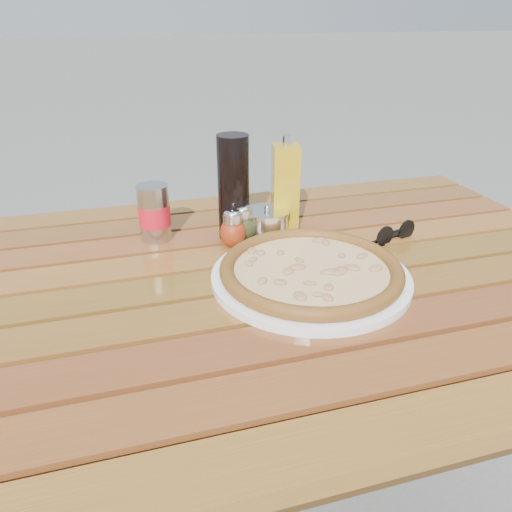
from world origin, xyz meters
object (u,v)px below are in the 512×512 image
object	(u,v)px
sunglasses	(395,233)
pizza	(311,269)
pepper_shaker	(233,229)
oregano_shaker	(243,224)
table	(259,310)
dark_bottle	(234,188)
parmesan_tin	(267,223)
plate	(311,277)
soda_can	(154,213)
olive_oil_cruet	(285,188)

from	to	relation	value
sunglasses	pizza	bearing A→B (deg)	-169.69
pepper_shaker	oregano_shaker	bearing A→B (deg)	37.13
table	pizza	world-z (taller)	pizza
dark_bottle	parmesan_tin	distance (m)	0.11
table	dark_bottle	distance (m)	0.26
oregano_shaker	sunglasses	distance (m)	0.32
table	dark_bottle	bearing A→B (deg)	90.05
table	plate	distance (m)	0.13
table	pizza	distance (m)	0.14
oregano_shaker	sunglasses	xyz separation A→B (m)	(0.31, -0.09, -0.02)
oregano_shaker	pepper_shaker	bearing A→B (deg)	-142.87
table	soda_can	xyz separation A→B (m)	(-0.16, 0.22, 0.13)
plate	parmesan_tin	xyz separation A→B (m)	(-0.02, 0.21, 0.02)
table	soda_can	world-z (taller)	soda_can
table	dark_bottle	xyz separation A→B (m)	(-0.00, 0.19, 0.19)
table	soda_can	distance (m)	0.31
soda_can	sunglasses	size ratio (longest dim) A/B	1.10
pepper_shaker	dark_bottle	size ratio (longest dim) A/B	0.37
plate	olive_oil_cruet	world-z (taller)	olive_oil_cruet
dark_bottle	olive_oil_cruet	bearing A→B (deg)	2.94
soda_can	parmesan_tin	xyz separation A→B (m)	(0.23, -0.05, -0.03)
olive_oil_cruet	sunglasses	size ratio (longest dim) A/B	1.92
oregano_shaker	table	bearing A→B (deg)	-94.23
parmesan_tin	sunglasses	xyz separation A→B (m)	(0.25, -0.10, -0.01)
pizza	parmesan_tin	xyz separation A→B (m)	(-0.02, 0.21, 0.01)
pepper_shaker	sunglasses	bearing A→B (deg)	-11.43
olive_oil_cruet	parmesan_tin	world-z (taller)	olive_oil_cruet
parmesan_tin	pepper_shaker	bearing A→B (deg)	-159.93
table	dark_bottle	world-z (taller)	dark_bottle
table	oregano_shaker	xyz separation A→B (m)	(0.01, 0.16, 0.11)
oregano_shaker	olive_oil_cruet	world-z (taller)	olive_oil_cruet
sunglasses	pepper_shaker	bearing A→B (deg)	153.05
pizza	oregano_shaker	size ratio (longest dim) A/B	4.52
parmesan_tin	sunglasses	size ratio (longest dim) A/B	1.15
pizza	oregano_shaker	xyz separation A→B (m)	(-0.07, 0.20, 0.02)
plate	soda_can	world-z (taller)	soda_can
pepper_shaker	olive_oil_cruet	distance (m)	0.15
pizza	oregano_shaker	distance (m)	0.22
dark_bottle	sunglasses	xyz separation A→B (m)	(0.32, -0.12, -0.09)
pepper_shaker	table	bearing A→B (deg)	-83.79
table	olive_oil_cruet	bearing A→B (deg)	58.87
plate	sunglasses	xyz separation A→B (m)	(0.24, 0.12, 0.01)
pizza	oregano_shaker	world-z (taller)	oregano_shaker
soda_can	pizza	bearing A→B (deg)	-46.90
soda_can	sunglasses	distance (m)	0.51
plate	pizza	distance (m)	0.02
plate	oregano_shaker	world-z (taller)	oregano_shaker
parmesan_tin	sunglasses	distance (m)	0.27
plate	dark_bottle	size ratio (longest dim) A/B	1.64
plate	olive_oil_cruet	distance (m)	0.26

